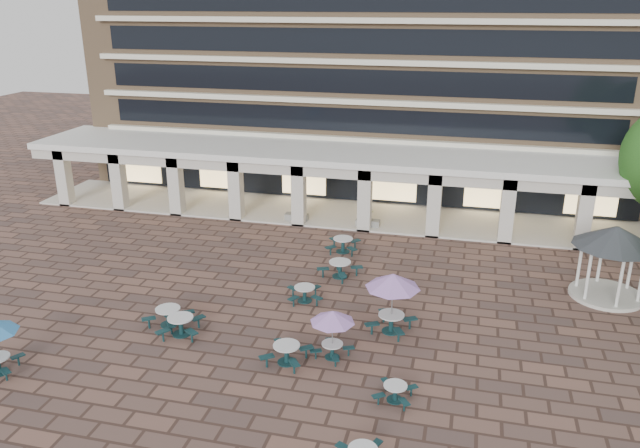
% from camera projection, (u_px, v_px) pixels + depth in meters
% --- Properties ---
extents(ground, '(120.00, 120.00, 0.00)m').
position_uv_depth(ground, '(270.00, 319.00, 28.18)').
color(ground, brown).
rests_on(ground, ground).
extents(apartment_building, '(40.00, 15.50, 25.20)m').
position_uv_depth(apartment_building, '(371.00, 13.00, 47.10)').
color(apartment_building, '#977655').
rests_on(apartment_building, ground).
extents(retail_arcade, '(42.00, 6.60, 4.40)m').
position_uv_depth(retail_arcade, '(340.00, 171.00, 40.65)').
color(retail_arcade, white).
rests_on(retail_arcade, ground).
extents(picnic_table_2, '(1.98, 1.98, 0.81)m').
position_uv_depth(picnic_table_2, '(287.00, 352.00, 24.66)').
color(picnic_table_2, '#123338').
rests_on(picnic_table_2, ground).
extents(picnic_table_5, '(2.06, 2.06, 0.82)m').
position_uv_depth(picnic_table_5, '(168.00, 315.00, 27.51)').
color(picnic_table_5, '#123338').
rests_on(picnic_table_5, ground).
extents(picnic_table_6, '(1.81, 1.81, 2.09)m').
position_uv_depth(picnic_table_6, '(332.00, 318.00, 24.56)').
color(picnic_table_6, '#123338').
rests_on(picnic_table_6, ground).
extents(picnic_table_7, '(1.60, 1.60, 0.65)m').
position_uv_depth(picnic_table_7, '(395.00, 391.00, 22.37)').
color(picnic_table_7, '#123338').
rests_on(picnic_table_7, ground).
extents(picnic_table_8, '(2.12, 2.12, 0.84)m').
position_uv_depth(picnic_table_8, '(181.00, 324.00, 26.72)').
color(picnic_table_8, '#123338').
rests_on(picnic_table_8, ground).
extents(picnic_table_9, '(1.95, 1.95, 0.84)m').
position_uv_depth(picnic_table_9, '(343.00, 244.00, 35.46)').
color(picnic_table_9, '#123338').
rests_on(picnic_table_9, ground).
extents(picnic_table_11, '(2.37, 2.37, 2.73)m').
position_uv_depth(picnic_table_11, '(393.00, 283.00, 26.33)').
color(picnic_table_11, '#123338').
rests_on(picnic_table_11, ground).
extents(picnic_table_12, '(1.99, 1.99, 0.75)m').
position_uv_depth(picnic_table_12, '(305.00, 292.00, 29.70)').
color(picnic_table_12, '#123338').
rests_on(picnic_table_12, ground).
extents(picnic_table_13, '(2.35, 2.35, 0.86)m').
position_uv_depth(picnic_table_13, '(340.00, 268.00, 32.29)').
color(picnic_table_13, '#123338').
rests_on(picnic_table_13, ground).
extents(gazebo, '(3.87, 3.87, 3.60)m').
position_uv_depth(gazebo, '(614.00, 245.00, 29.40)').
color(gazebo, beige).
rests_on(gazebo, ground).
extents(planter_left, '(1.50, 0.75, 1.25)m').
position_uv_depth(planter_left, '(297.00, 214.00, 40.33)').
color(planter_left, gray).
rests_on(planter_left, ground).
extents(planter_right, '(1.50, 0.80, 1.26)m').
position_uv_depth(planter_right, '(368.00, 220.00, 39.26)').
color(planter_right, gray).
rests_on(planter_right, ground).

